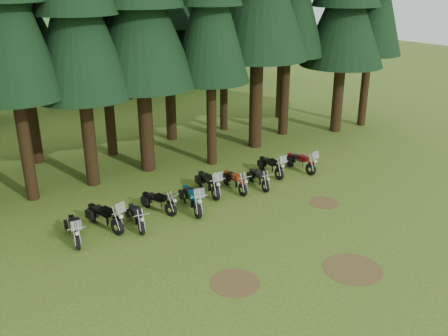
{
  "coord_description": "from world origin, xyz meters",
  "views": [
    {
      "loc": [
        -12.51,
        -13.54,
        10.31
      ],
      "look_at": [
        1.96,
        5.0,
        1.0
      ],
      "focal_mm": 40.0,
      "sensor_mm": 36.0,
      "label": 1
    }
  ],
  "objects": [
    {
      "name": "dirt_patch_1",
      "position": [
        4.5,
        0.5,
        0.01
      ],
      "size": [
        1.4,
        1.4,
        0.01
      ],
      "primitive_type": "cylinder",
      "color": "#4C3D1E",
      "rests_on": "ground"
    },
    {
      "name": "motorcycle_3",
      "position": [
        -2.22,
        4.56,
        0.45
      ],
      "size": [
        0.73,
        2.11,
        0.88
      ],
      "rotation": [
        0.0,
        0.0,
        0.28
      ],
      "color": "black",
      "rests_on": "ground"
    },
    {
      "name": "decid_7",
      "position": [
        19.46,
        26.83,
        6.22
      ],
      "size": [
        8.44,
        8.2,
        10.55
      ],
      "color": "#322110",
      "rests_on": "ground"
    },
    {
      "name": "motorcycle_9",
      "position": [
        6.6,
        4.07,
        0.48
      ],
      "size": [
        0.43,
        2.27,
        1.43
      ],
      "rotation": [
        0.0,
        0.0,
        -0.01
      ],
      "color": "black",
      "rests_on": "ground"
    },
    {
      "name": "motorcycle_6",
      "position": [
        2.06,
        4.27,
        0.46
      ],
      "size": [
        0.47,
        2.22,
        0.91
      ],
      "rotation": [
        0.0,
        0.0,
        -0.15
      ],
      "color": "black",
      "rests_on": "ground"
    },
    {
      "name": "motorcycle_5",
      "position": [
        0.78,
        4.74,
        0.52
      ],
      "size": [
        0.83,
        2.47,
        1.56
      ],
      "rotation": [
        0.0,
        0.0,
        -0.22
      ],
      "color": "black",
      "rests_on": "ground"
    },
    {
      "name": "pine_back_4",
      "position": [
        4.04,
        13.25,
        8.25
      ],
      "size": [
        4.94,
        4.94,
        13.78
      ],
      "color": "#322110",
      "rests_on": "ground"
    },
    {
      "name": "decid_4",
      "position": [
        1.58,
        26.32,
        4.37
      ],
      "size": [
        5.93,
        5.76,
        7.41
      ],
      "color": "#322110",
      "rests_on": "ground"
    },
    {
      "name": "decid_5",
      "position": [
        8.29,
        25.71,
        6.23
      ],
      "size": [
        8.45,
        8.21,
        10.56
      ],
      "color": "#322110",
      "rests_on": "ground"
    },
    {
      "name": "ground",
      "position": [
        0.0,
        0.0,
        0.0
      ],
      "size": [
        120.0,
        120.0,
        0.0
      ],
      "primitive_type": "plane",
      "color": "#395817",
      "rests_on": "ground"
    },
    {
      "name": "motorcycle_4",
      "position": [
        -0.92,
        3.73,
        0.53
      ],
      "size": [
        1.0,
        2.48,
        1.57
      ],
      "rotation": [
        0.0,
        0.0,
        -0.28
      ],
      "color": "black",
      "rests_on": "ground"
    },
    {
      "name": "motorcycle_2",
      "position": [
        -3.72,
        3.87,
        0.44
      ],
      "size": [
        0.61,
        2.09,
        0.86
      ],
      "rotation": [
        0.0,
        0.0,
        -0.23
      ],
      "color": "black",
      "rests_on": "ground"
    },
    {
      "name": "motorcycle_8",
      "position": [
        4.89,
        4.64,
        0.48
      ],
      "size": [
        0.59,
        2.29,
        1.44
      ],
      "rotation": [
        0.0,
        0.0,
        -0.14
      ],
      "color": "black",
      "rests_on": "ground"
    },
    {
      "name": "dirt_patch_2",
      "position": [
        1.0,
        -4.0,
        0.01
      ],
      "size": [
        2.2,
        2.2,
        0.01
      ],
      "primitive_type": "cylinder",
      "color": "#4C3D1E",
      "rests_on": "ground"
    },
    {
      "name": "motorcycle_7",
      "position": [
        3.3,
        3.85,
        0.42
      ],
      "size": [
        0.59,
        2.01,
        0.83
      ],
      "rotation": [
        0.0,
        0.0,
        -0.23
      ],
      "color": "black",
      "rests_on": "ground"
    },
    {
      "name": "motorcycle_0",
      "position": [
        -6.28,
        4.37,
        0.47
      ],
      "size": [
        0.81,
        2.2,
        1.39
      ],
      "rotation": [
        0.0,
        0.0,
        -0.25
      ],
      "color": "black",
      "rests_on": "ground"
    },
    {
      "name": "dirt_patch_0",
      "position": [
        -3.0,
        -2.0,
        0.01
      ],
      "size": [
        1.8,
        1.8,
        0.01
      ],
      "primitive_type": "cylinder",
      "color": "#4C3D1E",
      "rests_on": "ground"
    },
    {
      "name": "motorcycle_1",
      "position": [
        -4.84,
        4.56,
        0.53
      ],
      "size": [
        0.77,
        2.5,
        1.57
      ],
      "rotation": [
        0.0,
        0.0,
        0.19
      ],
      "color": "black",
      "rests_on": "ground"
    },
    {
      "name": "decid_6",
      "position": [
        14.85,
        27.01,
        5.2
      ],
      "size": [
        7.06,
        6.86,
        8.82
      ],
      "color": "#322110",
      "rests_on": "ground"
    }
  ]
}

